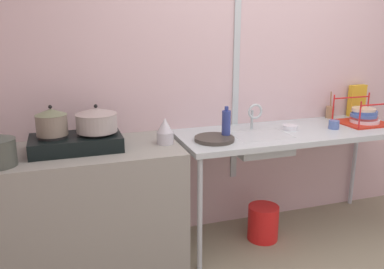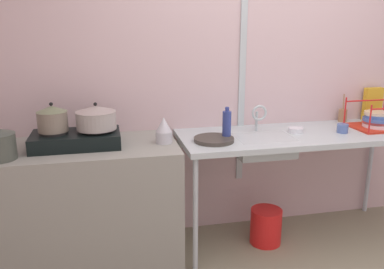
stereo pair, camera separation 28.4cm
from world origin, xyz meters
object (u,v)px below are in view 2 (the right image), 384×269
pot_on_right_burner (96,117)px  small_bowl_on_drainboard (296,130)px  pot_on_left_burner (52,119)px  frying_pan (214,140)px  cup_by_rack (343,128)px  bucket_on_floor (266,226)px  bottle_by_sink (227,125)px  cereal_box (372,104)px  stove (76,139)px  dish_rack (377,121)px  faucet (259,114)px  percolator (164,130)px  sink_basin (263,146)px  utensil_jar (343,115)px

pot_on_right_burner → small_bowl_on_drainboard: (1.45, 0.02, -0.17)m
pot_on_right_burner → pot_on_left_burner: bearing=180.0°
frying_pan → pot_on_left_burner: bearing=175.7°
small_bowl_on_drainboard → frying_pan: bearing=-171.3°
cup_by_rack → bucket_on_floor: 0.94m
bottle_by_sink → cereal_box: size_ratio=0.85×
frying_pan → cereal_box: (1.49, 0.36, 0.12)m
stove → dish_rack: (2.27, 0.01, 0.00)m
stove → faucet: faucet is taller
percolator → cup_by_rack: bearing=-1.0°
pot_on_right_burner → bucket_on_floor: (1.23, -0.04, -0.91)m
pot_on_left_burner → pot_on_right_burner: size_ratio=0.73×
faucet → cup_by_rack: (0.61, -0.15, -0.10)m
sink_basin → cup_by_rack: size_ratio=5.08×
stove → cup_by_rack: size_ratio=6.99×
pot_on_left_burner → stove: bearing=0.0°
small_bowl_on_drainboard → bucket_on_floor: size_ratio=0.40×
bottle_by_sink → bucket_on_floor: 0.89m
dish_rack → utensil_jar: size_ratio=1.64×
pot_on_right_burner → faucet: 1.19m
pot_on_right_burner → bottle_by_sink: size_ratio=1.14×
sink_basin → bucket_on_floor: size_ratio=1.50×
sink_basin → bucket_on_floor: bearing=5.5°
pot_on_right_burner → percolator: size_ratio=1.48×
sink_basin → percolator: bearing=179.2°
pot_on_left_burner → cup_by_rack: 2.08m
stove → pot_on_right_burner: bearing=-0.0°
pot_on_left_burner → cereal_box: size_ratio=0.72×
utensil_jar → cereal_box: bearing=1.8°
stove → utensil_jar: bearing=7.1°
pot_on_left_burner → utensil_jar: 2.29m
sink_basin → pot_on_left_burner: bearing=178.1°
bucket_on_floor → cup_by_rack: bearing=-1.8°
pot_on_right_burner → utensil_jar: 2.02m
pot_on_left_burner → dish_rack: size_ratio=0.52×
bucket_on_floor → pot_on_right_burner: bearing=178.0°
faucet → dish_rack: 0.96m
sink_basin → faucet: faucet is taller
cereal_box → utensil_jar: (-0.28, -0.01, -0.08)m
bucket_on_floor → utensil_jar: bearing=21.9°
frying_pan → bucket_on_floor: size_ratio=1.01×
bottle_by_sink → utensil_jar: size_ratio=1.02×
pot_on_left_burner → pot_on_right_burner: (0.27, -0.00, -0.01)m
percolator → bucket_on_floor: 1.12m
sink_basin → frying_pan: (-0.38, -0.03, 0.08)m
pot_on_left_burner → utensil_jar: pot_on_left_burner is taller
sink_basin → frying_pan: bearing=-175.3°
cereal_box → frying_pan: bearing=-168.7°
percolator → bottle_by_sink: bearing=-1.4°
cup_by_rack → percolator: bearing=179.0°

